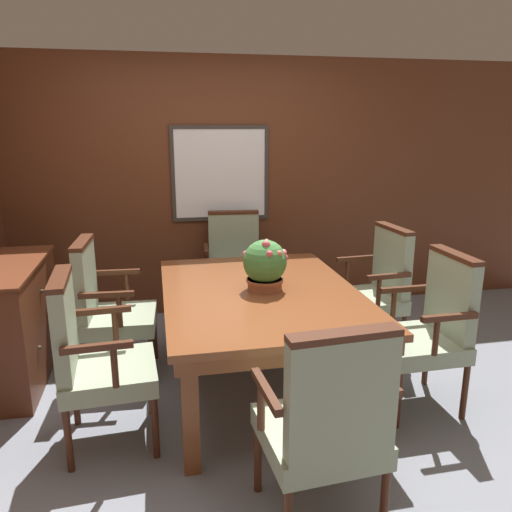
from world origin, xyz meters
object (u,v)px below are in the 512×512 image
at_px(chair_left_far, 107,305).
at_px(potted_plant, 265,265).
at_px(chair_right_far, 376,286).
at_px(chair_right_near, 430,325).
at_px(sideboard_cabinet, 7,324).
at_px(chair_head_near, 327,421).
at_px(dining_table, 260,302).
at_px(chair_left_near, 93,355).
at_px(chair_head_far, 235,264).

height_order(chair_left_far, potted_plant, potted_plant).
bearing_deg(chair_right_far, chair_right_near, -4.57).
bearing_deg(sideboard_cabinet, chair_head_near, -45.28).
distance_m(chair_left_far, potted_plant, 1.22).
xyz_separation_m(chair_right_near, chair_left_far, (-2.10, 0.82, 0.00)).
xyz_separation_m(dining_table, chair_left_far, (-1.06, 0.41, -0.09)).
bearing_deg(chair_left_far, potted_plant, -107.58).
distance_m(chair_right_near, chair_head_near, 1.36).
height_order(chair_right_near, sideboard_cabinet, chair_right_near).
relative_size(chair_left_near, sideboard_cabinet, 0.91).
xyz_separation_m(chair_head_near, sideboard_cabinet, (-1.79, 1.80, -0.12)).
bearing_deg(chair_right_near, dining_table, -112.09).
height_order(dining_table, chair_head_far, chair_head_far).
bearing_deg(chair_left_far, chair_right_near, -108.46).
height_order(potted_plant, sideboard_cabinet, potted_plant).
relative_size(chair_head_near, chair_left_near, 1.00).
relative_size(dining_table, chair_left_near, 1.72).
xyz_separation_m(chair_head_far, chair_left_near, (-1.10, -1.74, 0.00)).
distance_m(chair_right_near, chair_left_near, 2.11).
xyz_separation_m(chair_right_near, chair_head_near, (-1.02, -0.90, 0.00)).
distance_m(chair_head_near, chair_left_far, 2.03).
height_order(chair_head_near, sideboard_cabinet, chair_head_near).
xyz_separation_m(dining_table, chair_head_far, (0.03, 1.31, -0.09)).
height_order(chair_right_near, chair_right_far, same).
bearing_deg(chair_left_near, potted_plant, -71.83).
xyz_separation_m(chair_head_far, potted_plant, (-0.00, -1.30, 0.35)).
bearing_deg(chair_right_far, sideboard_cabinet, -95.47).
height_order(chair_right_far, chair_left_near, same).
xyz_separation_m(chair_right_far, sideboard_cabinet, (-2.81, 0.06, -0.12)).
relative_size(chair_right_near, potted_plant, 2.95).
bearing_deg(chair_right_far, chair_head_near, -34.72).
bearing_deg(potted_plant, dining_table, -167.77).
distance_m(potted_plant, sideboard_cabinet, 1.92).
bearing_deg(dining_table, chair_right_near, -21.34).
distance_m(chair_left_far, sideboard_cabinet, 0.72).
bearing_deg(chair_head_far, chair_right_near, -55.14).
relative_size(chair_head_far, chair_head_near, 1.00).
height_order(chair_head_far, chair_head_near, same).
xyz_separation_m(dining_table, chair_head_near, (0.02, -1.31, -0.09)).
xyz_separation_m(potted_plant, sideboard_cabinet, (-1.80, 0.49, -0.47)).
distance_m(chair_head_near, potted_plant, 1.36).
distance_m(chair_head_near, chair_right_far, 2.02).
distance_m(chair_right_near, potted_plant, 1.15).
xyz_separation_m(chair_head_near, chair_right_far, (1.03, 1.74, 0.00)).
height_order(chair_left_near, potted_plant, potted_plant).
bearing_deg(chair_right_far, chair_left_far, -93.73).
distance_m(chair_head_far, chair_left_far, 1.41).
relative_size(chair_head_near, sideboard_cabinet, 0.91).
xyz_separation_m(chair_right_near, chair_left_near, (-2.11, -0.02, 0.00)).
relative_size(chair_head_far, chair_right_far, 1.00).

